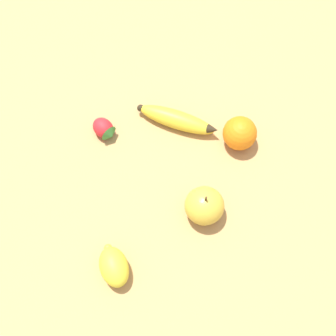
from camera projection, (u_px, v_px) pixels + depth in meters
ground_plane at (221, 166)px, 0.96m from camera, size 3.00×3.00×0.00m
banana at (177, 120)px, 0.98m from camera, size 0.18×0.10×0.04m
orange at (240, 133)px, 0.95m from camera, size 0.07×0.07×0.07m
strawberry at (104, 129)px, 0.98m from camera, size 0.06×0.07×0.04m
apple at (204, 206)px, 0.89m from camera, size 0.08×0.08×0.08m
lemon at (114, 267)px, 0.86m from camera, size 0.07×0.09×0.05m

